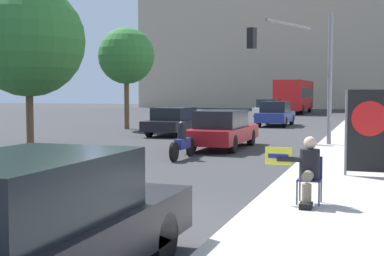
% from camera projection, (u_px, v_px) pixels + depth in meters
% --- Properties ---
extents(ground_plane, '(160.00, 160.00, 0.00)m').
position_uv_depth(ground_plane, '(133.00, 224.00, 8.47)').
color(ground_plane, '#303033').
extents(sidewalk_curb, '(3.43, 90.00, 0.17)m').
position_uv_depth(sidewalk_curb, '(366.00, 142.00, 21.55)').
color(sidewalk_curb, '#A8A399').
rests_on(sidewalk_curb, ground_plane).
extents(seated_protester, '(0.96, 0.77, 1.17)m').
position_uv_depth(seated_protester, '(308.00, 169.00, 9.16)').
color(seated_protester, '#474C56').
rests_on(seated_protester, sidewalk_curb).
extents(pedestrian_behind, '(0.34, 0.34, 1.80)m').
position_uv_depth(pedestrian_behind, '(374.00, 130.00, 14.39)').
color(pedestrian_behind, '#756651').
rests_on(pedestrian_behind, sidewalk_curb).
extents(traffic_light_pole, '(3.48, 3.25, 4.85)m').
position_uv_depth(traffic_light_pole, '(296.00, 55.00, 20.52)').
color(traffic_light_pole, slate).
rests_on(traffic_light_pole, sidewalk_curb).
extents(parked_car_curbside, '(1.77, 4.58, 1.47)m').
position_uv_depth(parked_car_curbside, '(32.00, 228.00, 5.32)').
color(parked_car_curbside, black).
rests_on(parked_car_curbside, ground_plane).
extents(car_on_road_nearest, '(1.71, 4.66, 1.42)m').
position_uv_depth(car_on_road_nearest, '(222.00, 129.00, 19.86)').
color(car_on_road_nearest, maroon).
rests_on(car_on_road_nearest, ground_plane).
extents(car_on_road_midblock, '(1.79, 4.62, 1.35)m').
position_uv_depth(car_on_road_midblock, '(175.00, 121.00, 26.27)').
color(car_on_road_midblock, black).
rests_on(car_on_road_midblock, ground_plane).
extents(car_on_road_distant, '(1.78, 4.47, 1.53)m').
position_uv_depth(car_on_road_distant, '(276.00, 114.00, 33.25)').
color(car_on_road_distant, navy).
rests_on(car_on_road_distant, ground_plane).
extents(car_on_road_far_lane, '(1.86, 4.71, 1.53)m').
position_uv_depth(car_on_road_far_lane, '(269.00, 109.00, 44.06)').
color(car_on_road_far_lane, white).
rests_on(car_on_road_far_lane, ground_plane).
extents(city_bus_on_road, '(2.59, 10.22, 3.25)m').
position_uv_depth(city_bus_on_road, '(295.00, 95.00, 53.32)').
color(city_bus_on_road, red).
rests_on(city_bus_on_road, ground_plane).
extents(motorcycle_on_road, '(0.28, 2.09, 1.19)m').
position_uv_depth(motorcycle_on_road, '(182.00, 142.00, 16.79)').
color(motorcycle_on_road, navy).
rests_on(motorcycle_on_road, ground_plane).
extents(street_tree_near_curb, '(4.33, 4.33, 6.25)m').
position_uv_depth(street_tree_near_curb, '(28.00, 41.00, 20.52)').
color(street_tree_near_curb, brown).
rests_on(street_tree_near_curb, ground_plane).
extents(street_tree_midblock, '(3.20, 3.20, 5.77)m').
position_uv_depth(street_tree_midblock, '(126.00, 56.00, 30.27)').
color(street_tree_midblock, brown).
rests_on(street_tree_midblock, ground_plane).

